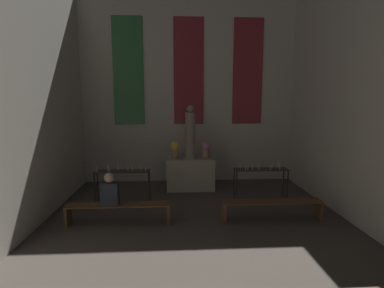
% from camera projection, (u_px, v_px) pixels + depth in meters
% --- Properties ---
extents(wall_back, '(6.93, 0.16, 5.85)m').
position_uv_depth(wall_back, '(189.00, 90.00, 9.51)').
color(wall_back, beige).
rests_on(wall_back, ground_plane).
extents(altar, '(1.39, 0.71, 0.94)m').
position_uv_depth(altar, '(190.00, 174.00, 8.88)').
color(altar, '#ADA38E').
rests_on(altar, ground_plane).
extents(statue, '(0.29, 0.29, 1.55)m').
position_uv_depth(statue, '(190.00, 134.00, 8.71)').
color(statue, gray).
rests_on(statue, altar).
extents(flower_vase_left, '(0.28, 0.28, 0.50)m').
position_uv_depth(flower_vase_left, '(175.00, 149.00, 8.74)').
color(flower_vase_left, '#937A5B').
rests_on(flower_vase_left, altar).
extents(flower_vase_right, '(0.28, 0.28, 0.50)m').
position_uv_depth(flower_vase_right, '(206.00, 148.00, 8.80)').
color(flower_vase_right, '#937A5B').
rests_on(flower_vase_right, altar).
extents(candle_rack_left, '(1.41, 0.37, 1.04)m').
position_uv_depth(candle_rack_left, '(122.00, 175.00, 7.68)').
color(candle_rack_left, '#332D28').
rests_on(candle_rack_left, ground_plane).
extents(candle_rack_right, '(1.41, 0.37, 1.04)m').
position_uv_depth(candle_rack_right, '(261.00, 173.00, 7.89)').
color(candle_rack_right, '#332D28').
rests_on(candle_rack_right, ground_plane).
extents(pew_back_left, '(2.20, 0.36, 0.44)m').
position_uv_depth(pew_back_left, '(119.00, 209.00, 6.41)').
color(pew_back_left, brown).
rests_on(pew_back_left, ground_plane).
extents(pew_back_right, '(2.20, 0.36, 0.44)m').
position_uv_depth(pew_back_right, '(272.00, 206.00, 6.61)').
color(pew_back_right, brown).
rests_on(pew_back_right, ground_plane).
extents(person_seated, '(0.36, 0.24, 0.69)m').
position_uv_depth(person_seated, '(110.00, 191.00, 6.34)').
color(person_seated, '#282D38').
rests_on(person_seated, pew_back_left).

